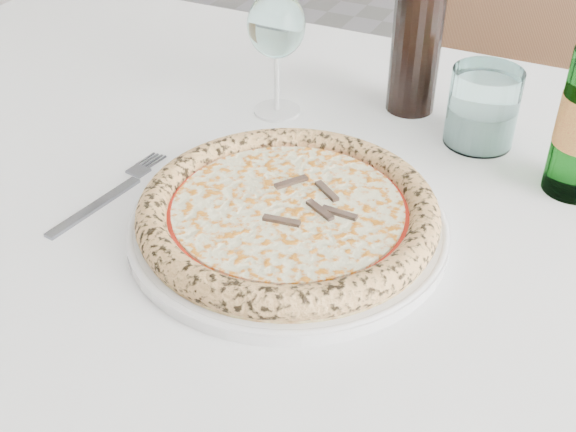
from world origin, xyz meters
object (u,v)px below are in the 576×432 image
object	(u,v)px
dining_table	(323,238)
wine_bottle	(418,28)
pizza	(288,211)
wine_glass	(276,28)
plate	(288,224)
tumbler	(482,112)
chair_far	(510,96)

from	to	relation	value
dining_table	wine_bottle	xyz separation A→B (m)	(0.03, 0.24, 0.20)
pizza	wine_glass	distance (m)	0.29
dining_table	wine_bottle	bearing A→B (deg)	83.17
wine_bottle	plate	bearing A→B (deg)	-94.81
tumbler	wine_bottle	size ratio (longest dim) A/B	0.36
wine_glass	dining_table	bearing A→B (deg)	-46.47
dining_table	wine_glass	bearing A→B (deg)	133.53
tumbler	chair_far	bearing A→B (deg)	94.44
pizza	plate	bearing A→B (deg)	-32.01
dining_table	wine_glass	size ratio (longest dim) A/B	9.33
chair_far	plate	world-z (taller)	chair_far
chair_far	plate	bearing A→B (deg)	-95.69
chair_far	wine_bottle	size ratio (longest dim) A/B	3.37
wine_glass	wine_bottle	xyz separation A→B (m)	(0.16, 0.09, -0.00)
chair_far	wine_glass	distance (m)	0.78
plate	pizza	xyz separation A→B (m)	(-0.00, 0.00, 0.02)
dining_table	chair_far	xyz separation A→B (m)	(0.09, 0.80, -0.15)
wine_glass	chair_far	bearing A→B (deg)	71.17
dining_table	tumbler	distance (m)	0.26
chair_far	wine_bottle	bearing A→B (deg)	-96.21
dining_table	wine_glass	xyz separation A→B (m)	(-0.14, 0.14, 0.20)
chair_far	wine_glass	size ratio (longest dim) A/B	5.42
wine_glass	plate	bearing A→B (deg)	-60.82
wine_glass	tumbler	xyz separation A→B (m)	(0.27, 0.04, -0.08)
chair_far	wine_bottle	distance (m)	0.67
plate	wine_bottle	distance (m)	0.35
pizza	wine_bottle	size ratio (longest dim) A/B	1.18
wine_glass	pizza	bearing A→B (deg)	-60.82
tumbler	plate	bearing A→B (deg)	-115.97
chair_far	wine_bottle	xyz separation A→B (m)	(-0.06, -0.57, 0.34)
dining_table	chair_far	bearing A→B (deg)	83.61
dining_table	plate	world-z (taller)	plate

